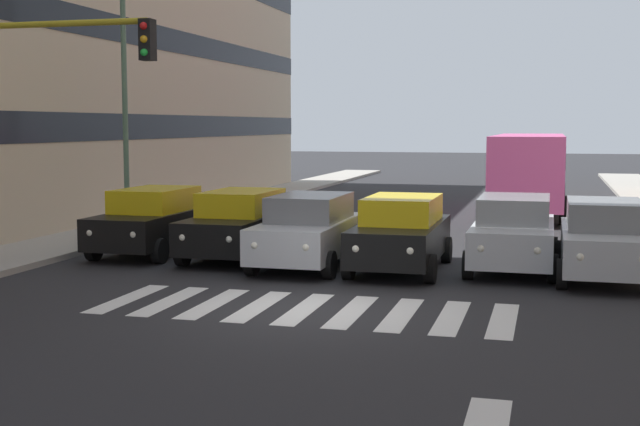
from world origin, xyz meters
name	(u,v)px	position (x,y,z in m)	size (l,w,h in m)	color
ground_plane	(304,309)	(0.00, 0.00, 0.00)	(180.00, 180.00, 0.00)	#262628
building_right_block_0	(83,4)	(14.33, -16.91, 8.29)	(8.81, 29.23, 16.58)	beige
crosswalk_markings	(304,309)	(0.00, 0.00, 0.00)	(7.65, 2.80, 0.01)	silver
car_0	(604,239)	(-5.51, -4.70, 0.89)	(2.02, 4.44, 1.72)	#B2B7BC
car_1	(514,233)	(-3.53, -5.34, 0.89)	(2.02, 4.44, 1.72)	#B2B7BC
car_2	(401,233)	(-1.00, -4.63, 0.89)	(2.02, 4.44, 1.72)	black
car_3	(309,230)	(1.22, -4.55, 0.89)	(2.02, 4.44, 1.72)	#B2B7BC
car_4	(240,224)	(3.26, -5.33, 0.89)	(2.02, 4.44, 1.72)	black
car_5	(153,220)	(5.75, -5.51, 0.89)	(2.02, 4.44, 1.72)	black
bus_behind_traffic	(529,165)	(-3.53, -18.70, 1.86)	(2.78, 10.50, 3.00)	#DB5193
traffic_light_gantry	(16,109)	(5.79, 0.25, 3.69)	(4.27, 0.36, 5.50)	#AD991E
street_lamp_right	(141,75)	(7.44, -8.36, 4.85)	(3.44, 0.28, 7.65)	#4C6B56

